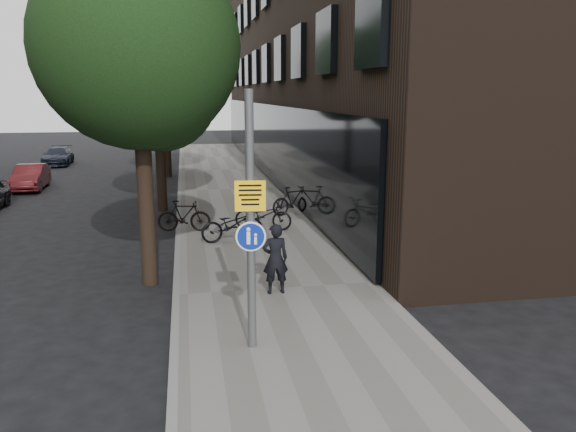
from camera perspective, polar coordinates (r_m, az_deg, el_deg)
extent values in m
plane|color=black|center=(9.47, 1.09, -14.79)|extent=(120.00, 120.00, 0.00)
cube|color=slate|center=(18.85, -4.22, -0.75)|extent=(4.50, 60.00, 0.12)
cube|color=slate|center=(18.75, -11.07, -1.00)|extent=(0.15, 60.00, 0.13)
cube|color=black|center=(32.27, 8.68, 20.55)|extent=(12.00, 40.00, 18.00)
cylinder|color=black|center=(13.07, -14.15, -0.04)|extent=(0.36, 0.36, 3.20)
sphere|color=black|center=(12.83, -15.05, 16.33)|extent=(4.40, 4.40, 4.40)
sphere|color=black|center=(13.57, -12.83, 11.97)|extent=(2.64, 2.64, 2.64)
cylinder|color=black|center=(21.45, -12.79, 4.76)|extent=(0.36, 0.36, 3.20)
sphere|color=black|center=(21.30, -13.28, 14.67)|extent=(5.00, 5.00, 5.00)
sphere|color=black|center=(22.06, -11.99, 12.04)|extent=(3.00, 3.00, 3.00)
cylinder|color=black|center=(30.39, -12.17, 6.94)|extent=(0.36, 0.36, 3.20)
sphere|color=black|center=(30.29, -12.49, 13.92)|extent=(5.00, 5.00, 5.00)
sphere|color=black|center=(31.06, -11.60, 12.07)|extent=(3.00, 3.00, 3.00)
cylinder|color=#595B5E|center=(9.09, -3.82, -0.81)|extent=(0.14, 0.14, 4.27)
cube|color=yellow|center=(8.99, -3.86, 2.14)|extent=(0.49, 0.08, 0.49)
cylinder|color=navy|center=(9.13, -3.80, -1.97)|extent=(0.44, 0.06, 0.44)
cylinder|color=white|center=(9.13, -3.80, -1.97)|extent=(0.49, 0.07, 0.49)
imported|color=black|center=(11.95, -1.30, -4.36)|extent=(0.57, 0.39, 1.53)
imported|color=black|center=(17.60, -2.54, 0.13)|extent=(1.92, 1.23, 0.95)
imported|color=black|center=(19.79, 0.54, 1.59)|extent=(1.75, 1.06, 1.02)
imported|color=black|center=(16.31, -5.69, -0.87)|extent=(1.96, 1.07, 0.98)
imported|color=black|center=(17.66, -10.52, 0.02)|extent=(1.69, 0.71, 0.98)
imported|color=#58191C|center=(28.28, -24.70, 3.60)|extent=(1.37, 3.52, 1.14)
imported|color=black|center=(37.54, -22.33, 5.65)|extent=(1.68, 3.80, 1.09)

